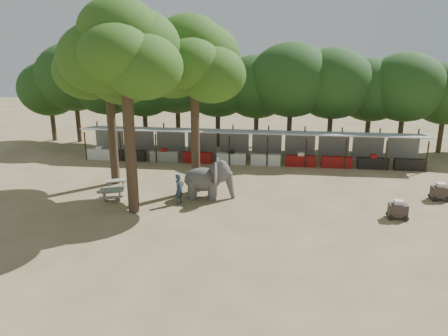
# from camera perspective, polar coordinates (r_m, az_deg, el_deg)

# --- Properties ---
(ground) EXTENTS (100.00, 100.00, 0.00)m
(ground) POSITION_cam_1_polar(r_m,az_deg,el_deg) (23.52, 0.91, -8.23)
(ground) COLOR brown
(ground) RESTS_ON ground
(vendor_stalls) EXTENTS (28.00, 2.99, 2.80)m
(vendor_stalls) POSITION_cam_1_polar(r_m,az_deg,el_deg) (36.20, 3.32, 2.66)
(vendor_stalls) COLOR #A8ABB1
(vendor_stalls) RESTS_ON ground
(yard_tree_left) EXTENTS (7.10, 6.90, 11.02)m
(yard_tree_left) POSITION_cam_1_polar(r_m,az_deg,el_deg) (30.68, -15.12, 12.90)
(yard_tree_left) COLOR #332316
(yard_tree_left) RESTS_ON ground
(yard_tree_center) EXTENTS (7.10, 6.90, 12.04)m
(yard_tree_center) POSITION_cam_1_polar(r_m,az_deg,el_deg) (24.90, -13.06, 14.65)
(yard_tree_center) COLOR #332316
(yard_tree_center) RESTS_ON ground
(yard_tree_back) EXTENTS (7.10, 6.90, 11.36)m
(yard_tree_back) POSITION_cam_1_polar(r_m,az_deg,el_deg) (27.98, -4.16, 13.82)
(yard_tree_back) COLOR #332316
(yard_tree_back) RESTS_ON ground
(backdrop_trees) EXTENTS (46.46, 5.95, 8.33)m
(backdrop_trees) POSITION_cam_1_polar(r_m,az_deg,el_deg) (40.53, 3.94, 10.36)
(backdrop_trees) COLOR #332316
(backdrop_trees) RESTS_ON ground
(elephant) EXTENTS (3.32, 2.55, 2.54)m
(elephant) POSITION_cam_1_polar(r_m,az_deg,el_deg) (27.82, -2.02, -1.44)
(elephant) COLOR #474445
(elephant) RESTS_ON ground
(handler) EXTENTS (0.66, 0.80, 1.89)m
(handler) POSITION_cam_1_polar(r_m,az_deg,el_deg) (27.11, -5.87, -2.73)
(handler) COLOR #26384C
(handler) RESTS_ON ground
(picnic_table_near) EXTENTS (1.75, 1.64, 0.73)m
(picnic_table_near) POSITION_cam_1_polar(r_m,az_deg,el_deg) (28.53, -14.43, -3.19)
(picnic_table_near) COLOR gray
(picnic_table_near) RESTS_ON ground
(picnic_table_far) EXTENTS (1.71, 1.65, 0.67)m
(picnic_table_far) POSITION_cam_1_polar(r_m,az_deg,el_deg) (30.49, -13.88, -1.94)
(picnic_table_far) COLOR gray
(picnic_table_far) RESTS_ON ground
(cart_front) EXTENTS (1.14, 0.76, 1.10)m
(cart_front) POSITION_cam_1_polar(r_m,az_deg,el_deg) (26.74, 21.77, -5.07)
(cart_front) COLOR #332722
(cart_front) RESTS_ON ground
(cart_back) EXTENTS (1.17, 0.79, 1.12)m
(cart_back) POSITION_cam_1_polar(r_m,az_deg,el_deg) (30.86, 26.38, -2.78)
(cart_back) COLOR #332722
(cart_back) RESTS_ON ground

